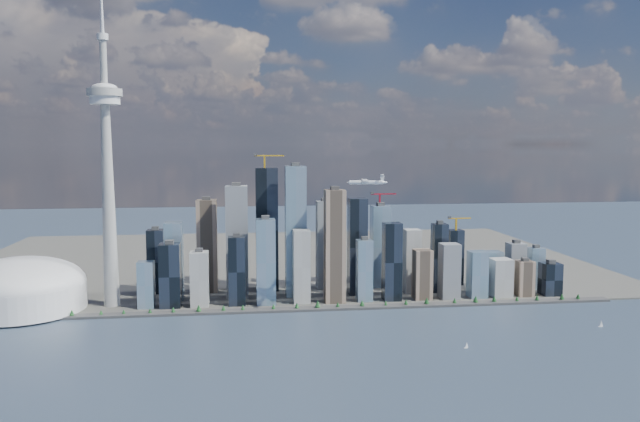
{
  "coord_description": "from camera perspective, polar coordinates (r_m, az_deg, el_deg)",
  "views": [
    {
      "loc": [
        -81.69,
        -746.6,
        271.66
      ],
      "look_at": [
        44.97,
        260.0,
        163.02
      ],
      "focal_mm": 35.0,
      "sensor_mm": 36.0,
      "label": 1
    }
  ],
  "objects": [
    {
      "name": "dome_stadium",
      "position": [
        1130.35,
        -25.64,
        -6.35
      ],
      "size": [
        200.0,
        200.0,
        86.0
      ],
      "color": "silver",
      "rests_on": "land"
    },
    {
      "name": "sailboat_east",
      "position": [
        1036.61,
        24.3,
        -9.45
      ],
      "size": [
        7.33,
        1.97,
        10.24
      ],
      "rotation": [
        0.0,
        0.0,
        0.01
      ],
      "color": "white",
      "rests_on": "ground"
    },
    {
      "name": "sailboat_west",
      "position": [
        876.11,
        13.24,
        -11.93
      ],
      "size": [
        6.22,
        2.82,
        8.61
      ],
      "rotation": [
        0.0,
        0.0,
        0.23
      ],
      "color": "white",
      "rests_on": "ground"
    },
    {
      "name": "seawall",
      "position": [
        1035.66,
        -2.43,
        -8.99
      ],
      "size": [
        1100.0,
        22.0,
        4.0
      ],
      "primitive_type": "cube",
      "color": "#383838",
      "rests_on": "ground"
    },
    {
      "name": "airplane",
      "position": [
        943.06,
        4.31,
        2.67
      ],
      "size": [
        61.87,
        54.9,
        15.09
      ],
      "rotation": [
        0.0,
        0.0,
        -0.15
      ],
      "color": "white",
      "rests_on": "ground"
    },
    {
      "name": "land",
      "position": [
        1473.88,
        -3.88,
        -4.46
      ],
      "size": [
        1400.0,
        900.0,
        3.0
      ],
      "primitive_type": "cube",
      "color": "#4C4C47",
      "rests_on": "ground"
    },
    {
      "name": "skyscraper_cluster",
      "position": [
        1109.6,
        0.26,
        -3.93
      ],
      "size": [
        736.0,
        142.0,
        252.26
      ],
      "color": "black",
      "rests_on": "land"
    },
    {
      "name": "needle_tower",
      "position": [
        1079.51,
        -18.88,
        3.88
      ],
      "size": [
        56.0,
        56.0,
        550.5
      ],
      "color": "#A1A09C",
      "rests_on": "land"
    },
    {
      "name": "ground",
      "position": [
        798.68,
        -0.9,
        -13.77
      ],
      "size": [
        4000.0,
        4000.0,
        0.0
      ],
      "primitive_type": "plane",
      "color": "#2D3E4F",
      "rests_on": "ground"
    },
    {
      "name": "shoreline_trees",
      "position": [
        1033.92,
        -2.43,
        -8.62
      ],
      "size": [
        960.53,
        7.2,
        8.8
      ],
      "color": "#3F2D1E",
      "rests_on": "seawall"
    }
  ]
}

